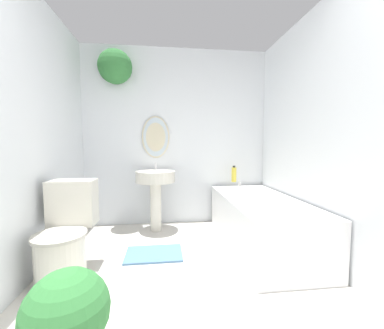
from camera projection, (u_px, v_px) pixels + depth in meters
name	position (u px, v px, depth m)	size (l,w,h in m)	color
wall_back	(167.00, 126.00, 3.22)	(2.61, 0.42, 2.40)	silver
wall_left	(15.00, 130.00, 1.74)	(0.06, 2.85, 2.40)	silver
wall_right	(332.00, 133.00, 2.04)	(0.06, 2.85, 2.40)	silver
toilet	(66.00, 236.00, 1.92)	(0.39, 0.60, 0.79)	beige
pedestal_sink	(156.00, 185.00, 2.97)	(0.49, 0.49, 0.87)	beige
bathtub	(260.00, 221.00, 2.56)	(0.74, 1.64, 0.60)	silver
shampoo_bottle	(234.00, 174.00, 3.19)	(0.07, 0.07, 0.22)	gold
potted_plant	(67.00, 317.00, 1.09)	(0.39, 0.39, 0.51)	#47474C
bath_mat	(154.00, 254.00, 2.34)	(0.56, 0.38, 0.02)	#4C7093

